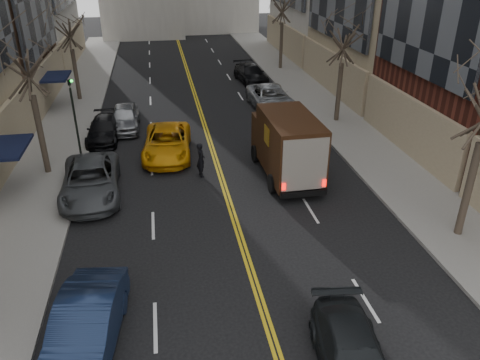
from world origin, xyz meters
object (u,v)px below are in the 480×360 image
object	(u,v)px
observer_sedan	(353,359)
taxi	(167,143)
ups_truck	(287,145)
pedestrian	(201,160)

from	to	relation	value
observer_sedan	taxi	distance (m)	16.80
ups_truck	observer_sedan	bearing A→B (deg)	-97.82
taxi	pedestrian	distance (m)	3.36
ups_truck	taxi	world-z (taller)	ups_truck
observer_sedan	pedestrian	bearing A→B (deg)	109.42
ups_truck	observer_sedan	world-z (taller)	ups_truck
observer_sedan	taxi	size ratio (longest dim) A/B	0.85
ups_truck	pedestrian	bearing A→B (deg)	169.19
pedestrian	observer_sedan	bearing A→B (deg)	-178.08
ups_truck	taxi	xyz separation A→B (m)	(-5.87, 3.69, -0.92)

